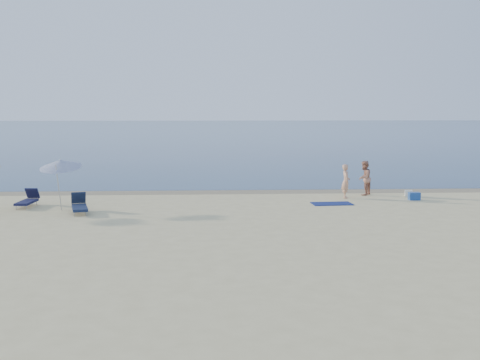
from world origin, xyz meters
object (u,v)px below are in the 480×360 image
at_px(umbrella_near, 60,164).
at_px(person_left, 346,181).
at_px(person_right, 364,178).
at_px(blue_cooler, 414,196).

bearing_deg(umbrella_near, person_left, 22.66).
height_order(person_left, person_right, person_right).
relative_size(person_left, umbrella_near, 0.70).
height_order(blue_cooler, umbrella_near, umbrella_near).
xyz_separation_m(person_right, umbrella_near, (-13.35, -3.41, 1.06)).
relative_size(person_right, umbrella_near, 0.73).
bearing_deg(person_left, umbrella_near, 104.13).
distance_m(person_right, blue_cooler, 2.56).
xyz_separation_m(person_left, blue_cooler, (2.97, -0.71, -0.61)).
height_order(person_right, blue_cooler, person_right).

